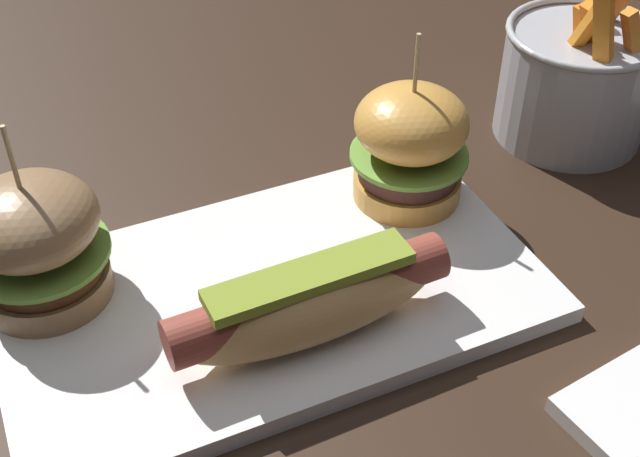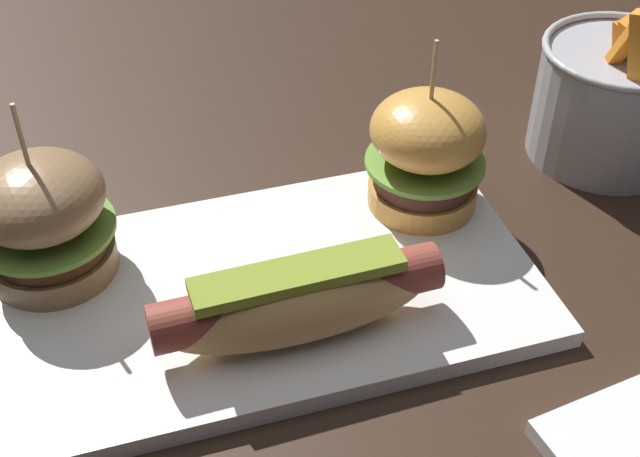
# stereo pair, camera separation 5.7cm
# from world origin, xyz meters

# --- Properties ---
(ground_plane) EXTENTS (3.00, 3.00, 0.00)m
(ground_plane) POSITION_xyz_m (0.00, 0.00, 0.00)
(ground_plane) COLOR black
(platter_main) EXTENTS (0.37, 0.21, 0.01)m
(platter_main) POSITION_xyz_m (0.00, 0.00, 0.01)
(platter_main) COLOR white
(platter_main) RESTS_ON ground
(hot_dog) EXTENTS (0.19, 0.06, 0.05)m
(hot_dog) POSITION_xyz_m (0.01, -0.05, 0.04)
(hot_dog) COLOR tan
(hot_dog) RESTS_ON platter_main
(slider_left) EXTENTS (0.09, 0.09, 0.13)m
(slider_left) POSITION_xyz_m (-0.14, 0.06, 0.06)
(slider_left) COLOR #8E6B48
(slider_left) RESTS_ON platter_main
(slider_right) EXTENTS (0.09, 0.09, 0.14)m
(slider_right) POSITION_xyz_m (0.14, 0.05, 0.06)
(slider_right) COLOR gold
(slider_right) RESTS_ON platter_main
(fries_bucket) EXTENTS (0.13, 0.13, 0.15)m
(fries_bucket) POSITION_xyz_m (0.32, 0.09, 0.05)
(fries_bucket) COLOR #A8AAB2
(fries_bucket) RESTS_ON ground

